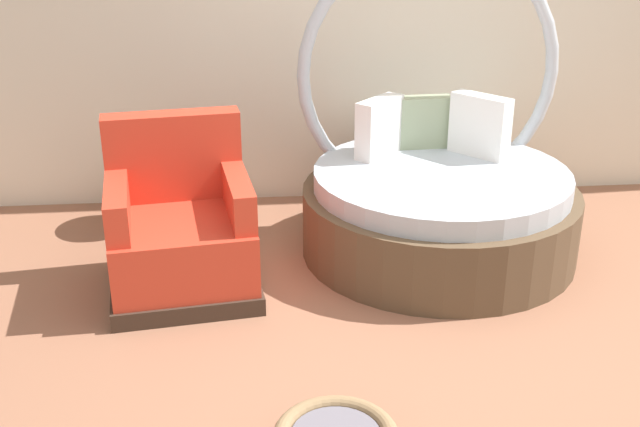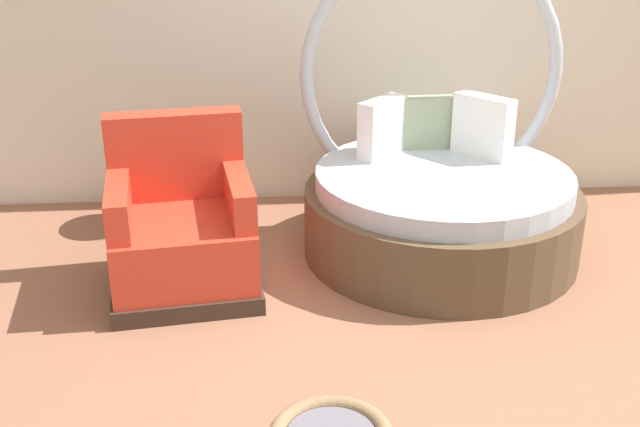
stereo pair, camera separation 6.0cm
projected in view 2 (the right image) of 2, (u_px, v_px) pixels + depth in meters
name	position (u px, v px, depth m)	size (l,w,h in m)	color
ground_plane	(438.00, 353.00, 3.85)	(8.00, 8.00, 0.02)	#936047
round_daybed	(440.00, 192.00, 4.80)	(1.67, 1.67, 1.84)	brown
red_armchair	(182.00, 231.00, 4.36)	(0.89, 0.89, 0.94)	#38281E
side_table	(153.00, 164.00, 5.11)	(0.44, 0.44, 0.52)	#473323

